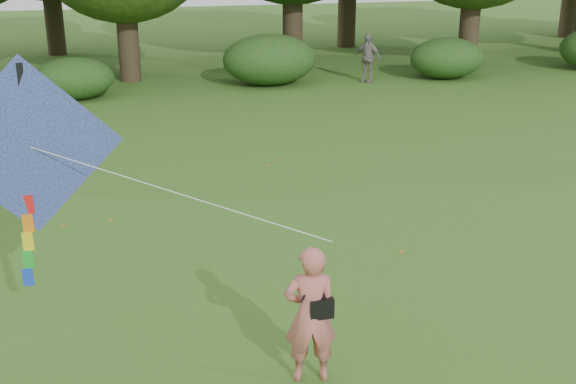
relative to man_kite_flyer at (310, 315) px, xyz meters
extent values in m
plane|color=#265114|center=(0.87, 0.82, -0.91)|extent=(100.00, 100.00, 0.00)
imported|color=#C2635B|center=(0.00, 0.00, 0.00)|extent=(0.72, 0.53, 1.82)
imported|color=gray|center=(7.60, 18.31, 0.01)|extent=(1.08, 1.07, 1.83)
cube|color=black|center=(0.12, -0.03, 0.11)|extent=(0.30, 0.20, 0.26)
cylinder|color=black|center=(0.00, -0.04, 0.46)|extent=(0.33, 0.14, 0.47)
cube|color=#2551A2|center=(-3.21, 1.80, 1.88)|extent=(2.35, 0.26, 2.35)
cube|color=black|center=(-3.21, 1.83, 1.88)|extent=(0.11, 0.24, 2.15)
cylinder|color=white|center=(-1.48, 0.88, 1.43)|extent=(3.46, 1.86, 0.92)
cube|color=red|center=(-3.31, 1.82, 1.10)|extent=(0.14, 0.06, 0.26)
cube|color=orange|center=(-3.34, 1.82, 0.84)|extent=(0.14, 0.06, 0.26)
cube|color=yellow|center=(-3.37, 1.82, 0.58)|extent=(0.14, 0.06, 0.26)
cube|color=green|center=(-3.40, 1.82, 0.32)|extent=(0.14, 0.06, 0.26)
cube|color=blue|center=(-3.43, 1.82, 0.06)|extent=(0.14, 0.06, 0.26)
cylinder|color=#3A2D1E|center=(-1.13, 20.82, 0.66)|extent=(0.80, 0.80, 3.15)
cylinder|color=#3A2D1E|center=(5.87, 22.82, 0.93)|extent=(0.86, 0.86, 3.67)
cylinder|color=#3A2D1E|center=(12.87, 20.32, 0.80)|extent=(0.83, 0.83, 3.43)
cylinder|color=#3A2D1E|center=(-4.13, 28.32, 0.84)|extent=(0.84, 0.84, 3.50)
cylinder|color=#3A2D1E|center=(9.87, 27.32, 1.10)|extent=(0.90, 0.90, 4.02)
cylinder|color=#3A2D1E|center=(22.87, 27.82, 0.87)|extent=(0.85, 0.85, 3.57)
ellipsoid|color=#264919|center=(-3.13, 17.92, -0.20)|extent=(2.66, 2.09, 1.42)
ellipsoid|color=#264919|center=(3.87, 18.72, 0.03)|extent=(3.50, 2.75, 1.88)
ellipsoid|color=#264919|center=(10.87, 18.22, -0.12)|extent=(2.94, 2.31, 1.58)
cube|color=olive|center=(2.67, 3.31, -0.91)|extent=(0.13, 0.14, 0.01)
cube|color=olive|center=(-3.20, 6.13, -0.91)|extent=(0.09, 0.13, 0.01)
cube|color=olive|center=(1.52, 8.88, -0.91)|extent=(0.13, 0.09, 0.01)
cube|color=olive|center=(-2.30, 6.18, -0.91)|extent=(0.10, 0.13, 0.01)
cube|color=olive|center=(1.88, 9.25, -0.91)|extent=(0.14, 0.14, 0.01)
camera|label=1|loc=(-2.25, -7.52, 4.41)|focal=45.00mm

